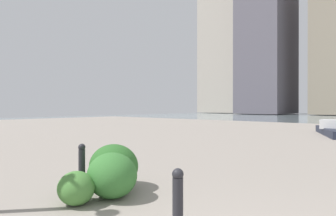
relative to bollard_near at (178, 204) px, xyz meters
name	(u,v)px	position (x,y,z in m)	size (l,w,h in m)	color
building_annex	(267,30)	(24.08, -62.34, 19.54)	(10.17, 14.46, 42.02)	#5B5660
building_highrise	(229,47)	(36.86, -67.16, 18.03)	(13.59, 12.13, 36.92)	#B2A899
bollard_near	(178,204)	(0.00, 0.00, 0.00)	(0.13, 0.13, 0.83)	#232328
bollard_mid	(82,165)	(2.61, -0.38, 0.00)	(0.13, 0.13, 0.83)	#232328
shrub_low	(114,166)	(2.21, -0.79, -0.03)	(0.96, 0.86, 0.82)	#2D6628
shrub_round	(76,188)	(1.93, 0.12, -0.18)	(0.61, 0.55, 0.52)	#477F38
shrub_wide	(112,175)	(1.79, -0.45, -0.06)	(0.88, 0.79, 0.75)	#387533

